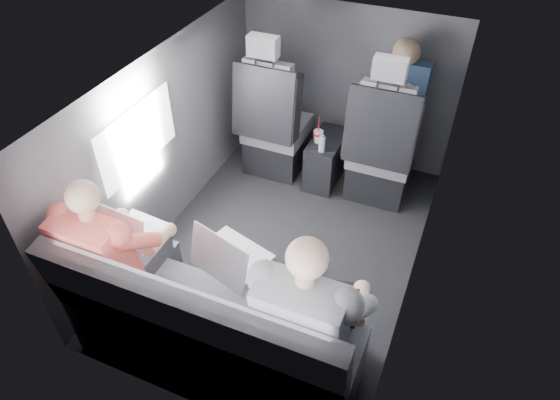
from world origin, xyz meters
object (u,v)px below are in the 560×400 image
at_px(front_seat_left, 274,130).
at_px(passenger_rear_left, 118,253).
at_px(passenger_front_right, 398,99).
at_px(rear_bench, 211,335).
at_px(passenger_rear_right, 311,317).
at_px(soda_cup, 318,136).
at_px(laptop_silver, 229,255).
at_px(front_seat_right, 381,154).
at_px(center_console, 326,159).
at_px(laptop_white, 134,229).
at_px(laptop_black, 327,300).
at_px(water_bottle, 322,144).

height_order(front_seat_left, passenger_rear_left, front_seat_left).
bearing_deg(passenger_front_right, rear_bench, -102.33).
xyz_separation_m(rear_bench, passenger_rear_right, (0.53, 0.09, 0.33)).
height_order(soda_cup, laptop_silver, laptop_silver).
bearing_deg(soda_cup, passenger_rear_left, -107.50).
relative_size(front_seat_right, soda_cup, 5.31).
relative_size(center_console, laptop_white, 1.47).
bearing_deg(passenger_rear_left, passenger_rear_right, -0.05).
bearing_deg(front_seat_right, soda_cup, -175.67).
height_order(soda_cup, passenger_rear_left, passenger_rear_left).
height_order(rear_bench, laptop_silver, rear_bench).
bearing_deg(laptop_silver, center_console, 89.20).
xyz_separation_m(laptop_white, passenger_front_right, (1.10, 1.88, 0.12)).
bearing_deg(front_seat_right, center_console, 174.93).
xyz_separation_m(front_seat_right, passenger_rear_left, (-1.06, -1.81, 0.21)).
relative_size(rear_bench, passenger_rear_right, 1.29).
relative_size(laptop_black, passenger_front_right, 0.47).
height_order(soda_cup, passenger_rear_right, passenger_rear_right).
bearing_deg(soda_cup, front_seat_left, 174.48).
height_order(front_seat_right, rear_bench, front_seat_right).
height_order(rear_bench, passenger_front_right, passenger_front_right).
relative_size(front_seat_right, passenger_front_right, 1.59).
height_order(soda_cup, laptop_white, laptop_white).
relative_size(laptop_white, laptop_silver, 0.73).
relative_size(front_seat_left, center_console, 2.64).
bearing_deg(rear_bench, passenger_rear_right, 10.21).
bearing_deg(water_bottle, front_seat_right, 16.98).
xyz_separation_m(water_bottle, laptop_black, (0.56, -1.54, 0.17)).
distance_m(rear_bench, passenger_front_right, 2.25).
distance_m(laptop_silver, laptop_black, 0.59).
relative_size(passenger_rear_left, passenger_rear_right, 0.96).
bearing_deg(passenger_rear_left, front_seat_left, 84.87).
relative_size(soda_cup, water_bottle, 1.67).
xyz_separation_m(water_bottle, laptop_silver, (-0.03, -1.47, 0.17)).
bearing_deg(rear_bench, laptop_silver, 94.41).
bearing_deg(laptop_silver, laptop_black, -6.95).
bearing_deg(passenger_front_right, front_seat_right, -94.93).
distance_m(rear_bench, passenger_rear_right, 0.63).
bearing_deg(passenger_rear_right, front_seat_right, 92.45).
bearing_deg(laptop_black, rear_bench, -158.31).
distance_m(front_seat_left, rear_bench, 1.96).
xyz_separation_m(center_console, passenger_rear_left, (-0.61, -1.85, 0.41)).
height_order(laptop_silver, passenger_rear_right, passenger_rear_right).
bearing_deg(rear_bench, passenger_rear_left, 171.10).
relative_size(soda_cup, laptop_white, 0.73).
relative_size(rear_bench, laptop_white, 4.91).
bearing_deg(laptop_black, front_seat_right, 93.99).
xyz_separation_m(center_console, laptop_black, (0.57, -1.72, 0.43)).
relative_size(water_bottle, laptop_silver, 0.32).
bearing_deg(laptop_white, rear_bench, -23.70).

